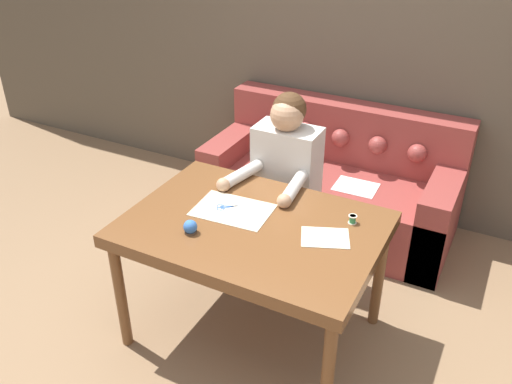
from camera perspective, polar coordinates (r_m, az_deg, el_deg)
The scene contains 10 objects.
ground_plane at distance 3.15m, azimuth -0.17°, elevation -16.25°, with size 16.00×16.00×0.00m, color #846647.
wall_back at distance 4.00m, azimuth 12.43°, elevation 15.25°, with size 8.00×0.06×2.60m.
dining_table at distance 2.82m, azimuth -0.33°, elevation -4.57°, with size 1.30×0.93×0.75m.
couch at distance 4.03m, azimuth 7.97°, elevation 0.65°, with size 1.78×0.80×0.88m.
person at distance 3.38m, azimuth 3.10°, elevation 0.59°, with size 0.46×0.61×1.22m.
pattern_paper_main at distance 2.89m, azimuth -2.46°, elevation -1.90°, with size 0.42×0.31×0.00m.
pattern_paper_offcut at distance 2.69m, azimuth 7.29°, elevation -4.78°, with size 0.28×0.25×0.00m.
scissors at distance 2.91m, azimuth -2.90°, elevation -1.58°, with size 0.19×0.16×0.01m.
thread_spool at distance 2.81m, azimuth 10.12°, elevation -2.85°, with size 0.04×0.04×0.05m.
pin_cushion at distance 2.71m, azimuth -6.93°, elevation -3.71°, with size 0.07×0.07×0.07m.
Camera 1 is at (1.01, -1.93, 2.28)m, focal length 38.00 mm.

